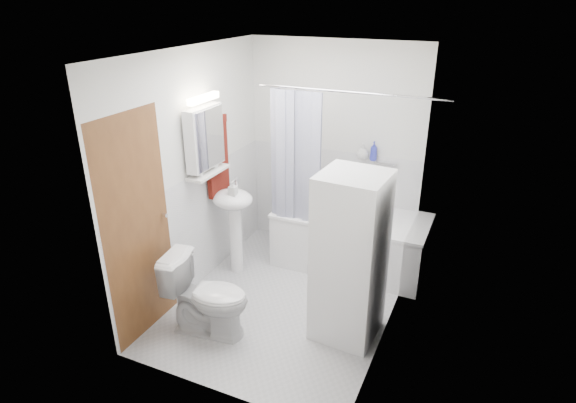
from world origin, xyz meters
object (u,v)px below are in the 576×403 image
at_px(bathtub, 351,238).
at_px(toilet, 208,296).
at_px(washer_dryer, 349,258).
at_px(sink, 234,212).

height_order(bathtub, toilet, toilet).
height_order(washer_dryer, toilet, washer_dryer).
xyz_separation_m(washer_dryer, toilet, (-1.13, -0.50, -0.39)).
bearing_deg(bathtub, toilet, -116.59).
distance_m(sink, toilet, 1.11).
bearing_deg(washer_dryer, toilet, -152.24).
distance_m(washer_dryer, toilet, 1.29).
bearing_deg(sink, bathtub, 28.66).
xyz_separation_m(bathtub, toilet, (-0.81, -1.62, 0.02)).
bearing_deg(toilet, washer_dryer, -73.75).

